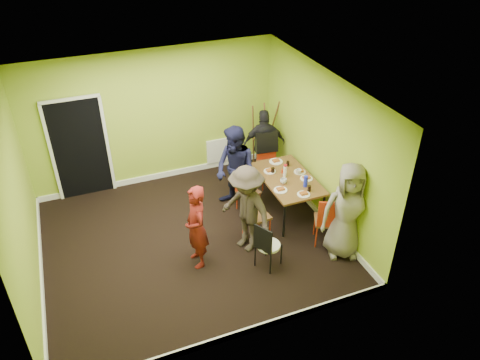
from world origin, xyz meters
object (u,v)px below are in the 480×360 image
Objects in this scene: dining_table at (288,180)px; chair_left_far at (245,190)px; blue_bottle at (306,181)px; thermos at (285,171)px; chair_back_end at (267,148)px; orange_bottle at (282,171)px; person_left_near at (246,209)px; chair_bentwood at (267,244)px; easel at (263,136)px; person_back_end at (264,144)px; chair_left_near at (253,213)px; person_standing at (196,227)px; person_front_end at (347,211)px; chair_front_end at (328,219)px; person_left_far at (236,171)px.

chair_left_far is at bearing 159.92° from dining_table.
blue_bottle is (0.90, -0.64, 0.36)m from chair_left_far.
chair_left_far is at bearing 163.51° from thermos.
chair_back_end is 1.52m from blue_bottle.
person_left_near is (-1.09, -0.88, 0.01)m from orange_bottle.
chair_left_far is at bearing 53.48° from chair_back_end.
thermos is at bearing 101.49° from person_left_near.
easel reaches higher than chair_bentwood.
chair_left_far is 11.07× the size of orange_bottle.
person_back_end is at bearing 84.77° from dining_table.
chair_left_near is (-0.19, -0.79, 0.05)m from chair_left_far.
orange_bottle is 0.05× the size of person_left_near.
chair_back_end is 0.96m from orange_bottle.
chair_bentwood is at bearing 72.83° from chair_back_end.
thermos is at bearing 96.35° from person_back_end.
person_standing reaches higher than dining_table.
chair_bentwood is 0.59× the size of person_standing.
chair_left_near is 0.57× the size of person_front_end.
chair_back_end is 0.69× the size of person_left_near.
person_left_near is at bearing -148.22° from dining_table.
dining_table is 0.94× the size of person_left_near.
blue_bottle is at bearing -71.43° from orange_bottle.
chair_bentwood is at bearing -26.30° from chair_left_far.
person_standing is at bearing -169.85° from blue_bottle.
chair_left_near is 0.89× the size of chair_back_end.
thermos is (0.89, 0.58, 0.31)m from chair_left_near.
thermos is at bearing -94.05° from orange_bottle.
chair_front_end is (1.12, -0.62, -0.00)m from chair_left_near.
person_standing reaches higher than chair_front_end.
person_front_end is at bearing 103.01° from chair_back_end.
person_left_near is at bearing -166.05° from blue_bottle.
chair_left_far is 1.69m from easel.
person_back_end is at bearing 124.95° from chair_left_far.
person_standing is 2.46m from person_front_end.
person_front_end is (1.36, -0.15, 0.38)m from chair_bentwood.
thermos reaches higher than blue_bottle.
dining_table is 0.99× the size of person_back_end.
person_left_near is 2.39m from person_back_end.
person_back_end is at bearing 83.02° from thermos.
dining_table is at bearing 53.35° from chair_left_far.
thermos is at bearing 56.95° from chair_left_far.
chair_back_end is at bearing 140.02° from chair_left_near.
chair_bentwood reaches higher than orange_bottle.
person_left_far is at bearing -132.40° from easel.
person_left_far is at bearing 56.45° from person_back_end.
chair_front_end is 4.57× the size of blue_bottle.
orange_bottle is 1.18m from person_back_end.
blue_bottle is (-0.07, -2.00, 0.08)m from easel.
chair_bentwood is 0.51× the size of person_front_end.
easel is 7.11× the size of thermos.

